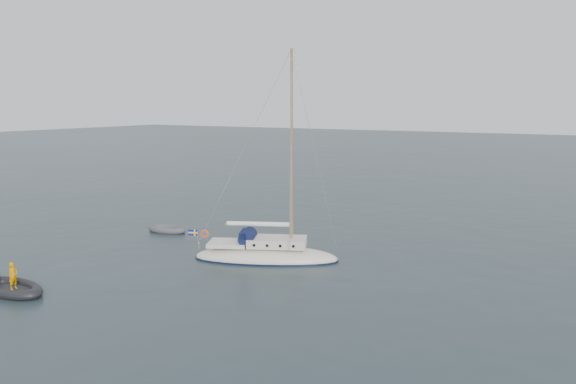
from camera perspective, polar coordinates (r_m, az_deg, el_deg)
The scene contains 4 objects.
ground at distance 31.47m, azimuth -0.24°, elevation -7.40°, with size 300.00×300.00×0.00m, color black.
sailboat at distance 32.18m, azimuth -2.24°, elevation -5.32°, with size 8.68×2.60×12.36m.
dinghy at distance 40.12m, azimuth -12.19°, elevation -3.73°, with size 2.97×1.34×0.43m.
rib at distance 30.06m, azimuth -26.29°, elevation -8.68°, with size 4.05×1.84×1.52m.
Camera 1 is at (15.08, -26.15, 8.91)m, focal length 35.00 mm.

